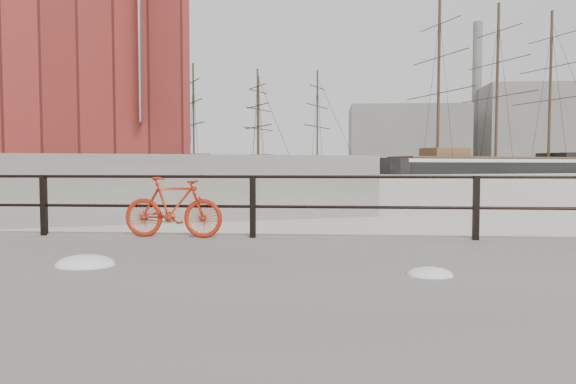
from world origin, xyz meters
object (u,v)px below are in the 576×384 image
(schooner_mid, at_px, (287,174))
(schooner_left, at_px, (227,174))
(barque_black, at_px, (495,173))
(bicycle, at_px, (173,207))
(workboat_near, at_px, (89,183))
(workboat_far, at_px, (62,180))

(schooner_mid, distance_m, schooner_left, 12.33)
(barque_black, bearing_deg, schooner_mid, 164.31)
(bicycle, relative_size, schooner_mid, 0.06)
(barque_black, xyz_separation_m, workboat_near, (-51.53, -54.86, 0.00))
(workboat_near, bearing_deg, bicycle, -83.46)
(bicycle, bearing_deg, schooner_left, 104.38)
(barque_black, relative_size, schooner_left, 2.36)
(schooner_left, bearing_deg, workboat_far, -139.22)
(bicycle, height_order, schooner_left, schooner_left)
(schooner_mid, relative_size, workboat_near, 2.05)
(bicycle, relative_size, workboat_far, 0.15)
(schooner_left, xyz_separation_m, workboat_far, (-10.73, -32.33, 0.00))
(schooner_mid, height_order, workboat_near, schooner_mid)
(bicycle, bearing_deg, workboat_near, 121.28)
(schooner_left, relative_size, workboat_far, 2.24)
(workboat_near, distance_m, workboat_far, 10.29)
(barque_black, distance_m, workboat_near, 75.27)
(barque_black, bearing_deg, workboat_near, -158.66)
(schooner_mid, distance_m, workboat_far, 45.13)
(workboat_near, bearing_deg, schooner_left, 63.27)
(barque_black, relative_size, workboat_far, 5.28)
(bicycle, height_order, workboat_far, workboat_far)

